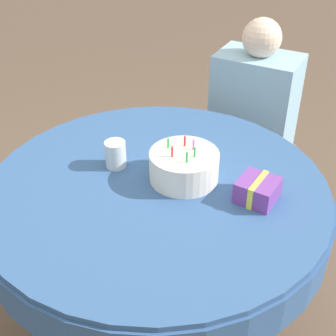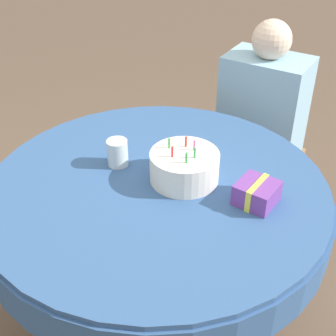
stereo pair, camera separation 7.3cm
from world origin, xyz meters
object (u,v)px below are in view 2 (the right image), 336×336
at_px(chair, 263,142).
at_px(drinking_glass, 118,153).
at_px(birthday_cake, 184,167).
at_px(person, 261,114).
at_px(gift_box, 257,193).

distance_m(chair, drinking_glass, 1.04).
xyz_separation_m(chair, birthday_cake, (0.08, -0.90, 0.36)).
bearing_deg(chair, person, -90.00).
xyz_separation_m(chair, person, (0.01, -0.09, 0.21)).
xyz_separation_m(birthday_cake, gift_box, (0.27, 0.03, -0.02)).
relative_size(chair, gift_box, 6.71).
bearing_deg(person, gift_box, -69.76).
bearing_deg(chair, gift_box, -71.66).
xyz_separation_m(person, gift_box, (0.35, -0.78, 0.14)).
height_order(person, drinking_glass, person).
bearing_deg(person, birthday_cake, -88.27).
relative_size(person, gift_box, 8.64).
distance_m(chair, person, 0.23).
height_order(chair, gift_box, chair).
distance_m(person, gift_box, 0.86).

